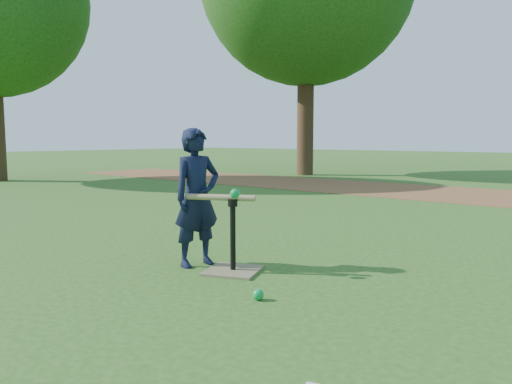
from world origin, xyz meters
The scene contains 6 objects.
ground centered at (0.00, 0.00, 0.00)m, with size 80.00×80.00×0.00m, color #285116.
dirt_strip centered at (0.00, 7.50, 0.01)m, with size 24.00×3.00×0.01m, color brown.
child centered at (-0.52, 0.31, 0.60)m, with size 0.44×0.29×1.20m, color black.
wiffle_ball_ground centered at (0.50, -0.09, 0.04)m, with size 0.08×0.08×0.08m, color #0D9942.
batting_tee centered at (-0.13, 0.34, 0.11)m, with size 0.56×0.56×0.61m.
swing_action centered at (-0.24, 0.31, 0.63)m, with size 0.61×0.31×0.12m.
Camera 1 is at (2.64, -2.67, 1.12)m, focal length 35.00 mm.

